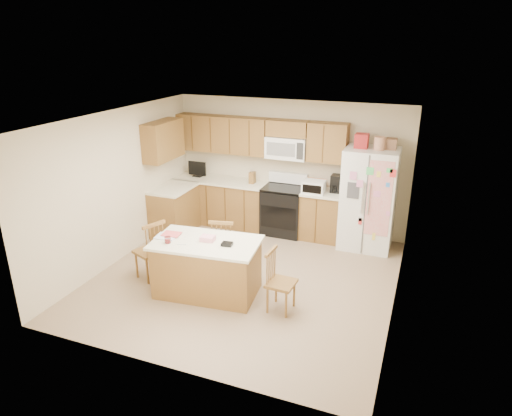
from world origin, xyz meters
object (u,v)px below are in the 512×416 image
at_px(island, 207,267).
at_px(windsor_chair_back, 224,247).
at_px(windsor_chair_left, 151,251).
at_px(stove, 284,209).
at_px(refrigerator, 369,198).
at_px(windsor_chair_right, 280,282).

xyz_separation_m(island, windsor_chair_back, (-0.03, 0.64, 0.03)).
bearing_deg(windsor_chair_left, windsor_chair_back, 29.21).
height_order(stove, windsor_chair_left, stove).
xyz_separation_m(refrigerator, windsor_chair_back, (-1.96, -1.83, -0.47)).
distance_m(stove, windsor_chair_back, 1.93).
bearing_deg(windsor_chair_left, stove, 60.72).
bearing_deg(windsor_chair_right, island, 177.71).
xyz_separation_m(island, windsor_chair_left, (-1.02, 0.09, 0.04)).
height_order(stove, windsor_chair_back, stove).
bearing_deg(windsor_chair_back, island, -87.11).
relative_size(stove, windsor_chair_back, 1.20).
distance_m(stove, windsor_chair_right, 2.69).
height_order(stove, island, stove).
relative_size(island, windsor_chair_back, 1.69).
bearing_deg(windsor_chair_back, stove, 78.45).
relative_size(windsor_chair_back, windsor_chair_right, 1.06).
height_order(windsor_chair_left, windsor_chair_right, windsor_chair_left).
distance_m(windsor_chair_left, windsor_chair_back, 1.13).
relative_size(refrigerator, windsor_chair_left, 2.12).
relative_size(stove, refrigerator, 0.55).
xyz_separation_m(stove, windsor_chair_right, (0.77, -2.58, -0.05)).
bearing_deg(refrigerator, windsor_chair_back, -136.91).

